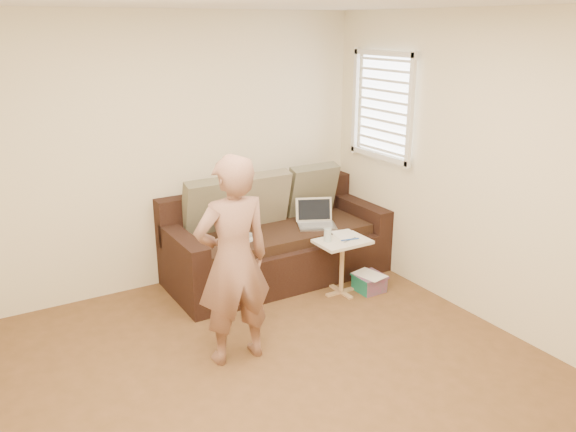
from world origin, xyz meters
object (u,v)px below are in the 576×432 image
(sofa, at_px, (277,238))
(person, at_px, (233,261))
(striped_box, at_px, (369,282))
(laptop_white, at_px, (241,240))
(drinking_glass, at_px, (328,235))
(side_table, at_px, (342,267))
(laptop_silver, at_px, (317,227))

(sofa, relative_size, person, 1.36)
(sofa, height_order, striped_box, sofa)
(laptop_white, bearing_deg, drinking_glass, -60.54)
(side_table, height_order, striped_box, side_table)
(striped_box, bearing_deg, drinking_glass, 158.90)
(laptop_silver, distance_m, drinking_glass, 0.48)
(laptop_silver, height_order, person, person)
(laptop_silver, xyz_separation_m, laptop_white, (-0.83, 0.07, 0.00))
(sofa, bearing_deg, person, -131.93)
(person, bearing_deg, drinking_glass, -153.09)
(laptop_silver, distance_m, laptop_white, 0.83)
(sofa, relative_size, drinking_glass, 18.33)
(sofa, bearing_deg, drinking_glass, -70.76)
(laptop_silver, bearing_deg, sofa, -176.45)
(side_table, distance_m, striped_box, 0.34)
(striped_box, bearing_deg, laptop_silver, 110.69)
(laptop_silver, relative_size, striped_box, 1.38)
(drinking_glass, height_order, striped_box, drinking_glass)
(person, bearing_deg, laptop_silver, -142.28)
(laptop_white, height_order, person, person)
(sofa, distance_m, striped_box, 1.01)
(laptop_silver, xyz_separation_m, person, (-1.41, -1.00, 0.29))
(laptop_silver, xyz_separation_m, side_table, (-0.04, -0.49, -0.25))
(laptop_silver, bearing_deg, striped_box, -44.41)
(laptop_white, height_order, side_table, laptop_white)
(sofa, xyz_separation_m, side_table, (0.34, -0.64, -0.15))
(sofa, bearing_deg, side_table, -61.94)
(laptop_white, bearing_deg, laptop_silver, -27.51)
(person, bearing_deg, sofa, -129.58)
(laptop_silver, bearing_deg, side_table, -69.65)
(laptop_silver, xyz_separation_m, striped_box, (0.22, -0.59, -0.44))
(side_table, bearing_deg, laptop_silver, 85.44)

